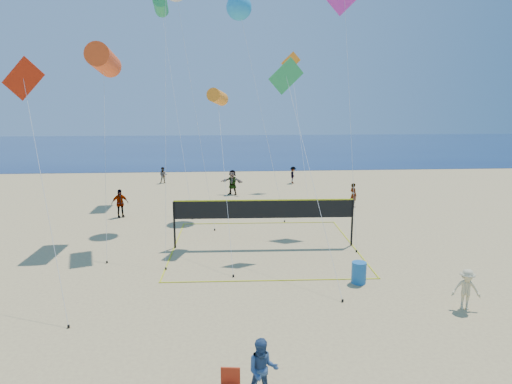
{
  "coord_description": "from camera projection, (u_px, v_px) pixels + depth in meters",
  "views": [
    {
      "loc": [
        0.01,
        -9.94,
        7.28
      ],
      "look_at": [
        0.87,
        2.0,
        4.87
      ],
      "focal_mm": 32.0,
      "sensor_mm": 36.0,
      "label": 1
    }
  ],
  "objects": [
    {
      "name": "ocean",
      "position": [
        223.0,
        147.0,
        71.77
      ],
      "size": [
        140.0,
        50.0,
        0.03
      ],
      "primitive_type": "cube",
      "color": "#101F4D",
      "rests_on": "ground"
    },
    {
      "name": "bystander_a",
      "position": [
        263.0,
        370.0,
        11.13
      ],
      "size": [
        0.8,
        0.63,
        1.62
      ],
      "primitive_type": "imported",
      "rotation": [
        0.0,
        0.0,
        -0.02
      ],
      "color": "#31507C",
      "rests_on": "ground"
    },
    {
      "name": "bystander_b",
      "position": [
        466.0,
        289.0,
        16.05
      ],
      "size": [
        1.07,
        0.79,
        1.48
      ],
      "primitive_type": "imported",
      "rotation": [
        0.0,
        0.0,
        -0.28
      ],
      "color": "beige",
      "rests_on": "ground"
    },
    {
      "name": "far_person_0",
      "position": [
        120.0,
        203.0,
        28.74
      ],
      "size": [
        1.14,
        0.85,
        1.8
      ],
      "primitive_type": "imported",
      "rotation": [
        0.0,
        0.0,
        0.44
      ],
      "color": "gray",
      "rests_on": "ground"
    },
    {
      "name": "far_person_1",
      "position": [
        232.0,
        182.0,
        35.72
      ],
      "size": [
        1.88,
        1.2,
        1.94
      ],
      "primitive_type": "imported",
      "rotation": [
        0.0,
        0.0,
        -0.38
      ],
      "color": "gray",
      "rests_on": "ground"
    },
    {
      "name": "far_person_2",
      "position": [
        353.0,
        195.0,
        31.56
      ],
      "size": [
        0.59,
        0.71,
        1.67
      ],
      "primitive_type": "imported",
      "rotation": [
        0.0,
        0.0,
        1.93
      ],
      "color": "gray",
      "rests_on": "ground"
    },
    {
      "name": "far_person_3",
      "position": [
        163.0,
        175.0,
        40.59
      ],
      "size": [
        0.73,
        0.59,
        1.45
      ],
      "primitive_type": "imported",
      "rotation": [
        0.0,
        0.0,
        0.05
      ],
      "color": "gray",
      "rests_on": "ground"
    },
    {
      "name": "far_person_4",
      "position": [
        293.0,
        175.0,
        40.59
      ],
      "size": [
        0.75,
        1.06,
        1.49
      ],
      "primitive_type": "imported",
      "rotation": [
        0.0,
        0.0,
        1.35
      ],
      "color": "gray",
      "rests_on": "ground"
    },
    {
      "name": "trash_barrel",
      "position": [
        359.0,
        273.0,
        18.42
      ],
      "size": [
        0.75,
        0.75,
        0.88
      ],
      "primitive_type": "cylinder",
      "rotation": [
        0.0,
        0.0,
        -0.35
      ],
      "color": "#1A61A9",
      "rests_on": "ground"
    },
    {
      "name": "volleyball_net",
      "position": [
        264.0,
        215.0,
        22.76
      ],
      "size": [
        9.38,
        9.23,
        2.44
      ],
      "rotation": [
        0.0,
        0.0,
        -0.03
      ],
      "color": "black",
      "rests_on": "ground"
    },
    {
      "name": "kite_0",
      "position": [
        104.0,
        60.0,
        23.08
      ],
      "size": [
        1.3,
        5.82,
        10.06
      ],
      "rotation": [
        0.0,
        0.0,
        0.02
      ],
      "color": "#F94A16",
      "rests_on": "ground"
    },
    {
      "name": "kite_2",
      "position": [
        218.0,
        97.0,
        22.78
      ],
      "size": [
        1.18,
        6.21,
        7.88
      ],
      "rotation": [
        0.0,
        0.0,
        -0.28
      ],
      "color": "orange",
      "rests_on": "ground"
    },
    {
      "name": "kite_3",
      "position": [
        25.0,
        89.0,
        17.45
      ],
      "size": [
        3.45,
        4.82,
        8.94
      ],
      "rotation": [
        0.0,
        0.0,
        0.11
      ],
      "color": "#BB2009",
      "rests_on": "ground"
    },
    {
      "name": "kite_4",
      "position": [
        288.0,
        85.0,
        21.26
      ],
      "size": [
        2.2,
        6.88,
        9.27
      ],
      "rotation": [
        0.0,
        0.0,
        0.38
      ],
      "color": "green",
      "rests_on": "ground"
    },
    {
      "name": "kite_5",
      "position": [
        345.0,
        7.0,
        25.49
      ],
      "size": [
        2.07,
        6.27,
        14.02
      ],
      "rotation": [
        0.0,
        0.0,
        0.13
      ],
      "color": "#E22FB0",
      "rests_on": "ground"
    },
    {
      "name": "kite_7",
      "position": [
        239.0,
        7.0,
        28.84
      ],
      "size": [
        3.47,
        4.86,
        13.85
      ],
      "rotation": [
        0.0,
        0.0,
        -0.11
      ],
      "color": "#229AE2",
      "rests_on": "ground"
    },
    {
      "name": "kite_8",
      "position": [
        161.0,
        6.0,
        32.77
      ],
      "size": [
        2.97,
        8.72,
        14.62
      ],
      "rotation": [
        0.0,
        0.0,
        0.06
      ],
      "color": "green",
      "rests_on": "ground"
    },
    {
      "name": "kite_9",
      "position": [
        292.0,
        70.0,
        36.82
      ],
      "size": [
        1.65,
        10.2,
        11.2
      ],
      "rotation": [
        0.0,
        0.0,
        0.26
      ],
      "color": "orange",
      "rests_on": "ground"
    }
  ]
}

